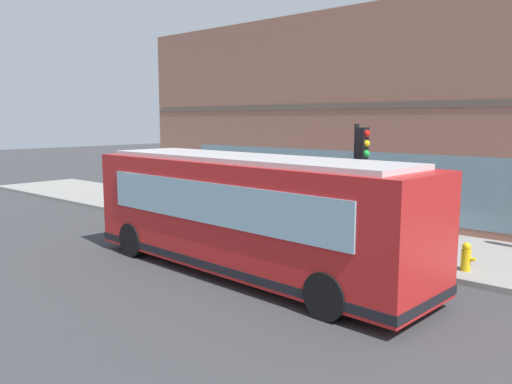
# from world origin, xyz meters

# --- Properties ---
(ground) EXTENTS (120.00, 120.00, 0.00)m
(ground) POSITION_xyz_m (0.00, 0.00, 0.00)
(ground) COLOR #38383A
(sidewalk_curb) EXTENTS (4.88, 40.00, 0.15)m
(sidewalk_curb) POSITION_xyz_m (5.04, 0.00, 0.07)
(sidewalk_curb) COLOR gray
(sidewalk_curb) RESTS_ON ground
(building_corner) EXTENTS (6.09, 21.39, 8.21)m
(building_corner) POSITION_xyz_m (10.49, 0.00, 4.10)
(building_corner) COLOR #8C5B4C
(building_corner) RESTS_ON ground
(city_bus_nearside) EXTENTS (3.00, 10.15, 3.07)m
(city_bus_nearside) POSITION_xyz_m (-0.09, -2.44, 1.55)
(city_bus_nearside) COLOR red
(city_bus_nearside) RESTS_ON ground
(traffic_light_near_corner) EXTENTS (0.32, 0.49, 3.72)m
(traffic_light_near_corner) POSITION_xyz_m (3.19, -3.82, 2.75)
(traffic_light_near_corner) COLOR black
(traffic_light_near_corner) RESTS_ON sidewalk_curb
(fire_hydrant) EXTENTS (0.35, 0.35, 0.74)m
(fire_hydrant) POSITION_xyz_m (3.40, -6.86, 0.51)
(fire_hydrant) COLOR yellow
(fire_hydrant) RESTS_ON sidewalk_curb
(pedestrian_by_light_pole) EXTENTS (0.32, 0.32, 1.54)m
(pedestrian_by_light_pole) POSITION_xyz_m (4.59, 5.35, 1.03)
(pedestrian_by_light_pole) COLOR #3359A5
(pedestrian_by_light_pole) RESTS_ON sidewalk_curb
(pedestrian_near_building_entrance) EXTENTS (0.32, 0.32, 1.59)m
(pedestrian_near_building_entrance) POSITION_xyz_m (3.48, -5.44, 1.06)
(pedestrian_near_building_entrance) COLOR gold
(pedestrian_near_building_entrance) RESTS_ON sidewalk_curb
(pedestrian_walking_along_curb) EXTENTS (0.32, 0.32, 1.82)m
(pedestrian_walking_along_curb) POSITION_xyz_m (3.49, 8.83, 1.21)
(pedestrian_walking_along_curb) COLOR #B23338
(pedestrian_walking_along_curb) RESTS_ON sidewalk_curb
(newspaper_vending_box) EXTENTS (0.44, 0.42, 0.90)m
(newspaper_vending_box) POSITION_xyz_m (6.49, 6.29, 0.60)
(newspaper_vending_box) COLOR #263F99
(newspaper_vending_box) RESTS_ON sidewalk_curb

